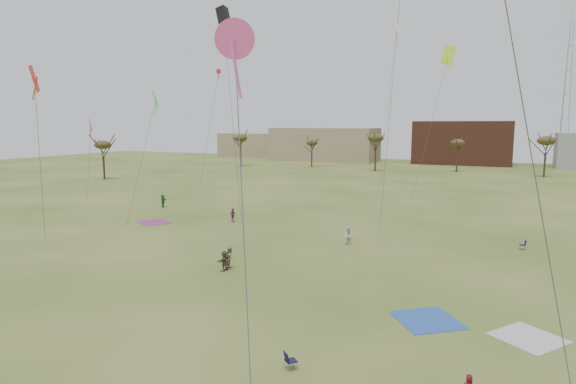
% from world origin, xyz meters
% --- Properties ---
extents(ground, '(260.00, 260.00, 0.00)m').
position_xyz_m(ground, '(0.00, 0.00, 0.00)').
color(ground, '#38551A').
rests_on(ground, ground).
extents(spectator_fore_b, '(0.83, 0.96, 1.72)m').
position_xyz_m(spectator_fore_b, '(-2.48, 6.57, 0.86)').
color(spectator_fore_b, '#907D5C').
rests_on(spectator_fore_b, ground).
extents(spectator_fore_c, '(0.54, 1.49, 1.58)m').
position_xyz_m(spectator_fore_c, '(-2.57, 5.82, 0.79)').
color(spectator_fore_c, brown).
rests_on(spectator_fore_c, ground).
extents(spectator_mid_d, '(0.50, 0.98, 1.61)m').
position_xyz_m(spectator_mid_d, '(-11.70, 22.11, 0.80)').
color(spectator_mid_d, '#973F90').
rests_on(spectator_mid_d, ground).
extents(spectator_mid_e, '(1.05, 0.99, 1.72)m').
position_xyz_m(spectator_mid_e, '(3.68, 17.54, 0.86)').
color(spectator_mid_e, silver).
rests_on(spectator_mid_e, ground).
extents(flyer_far_a, '(1.01, 1.69, 1.74)m').
position_xyz_m(flyer_far_a, '(-25.51, 26.67, 0.87)').
color(flyer_far_a, '#267231').
rests_on(flyer_far_a, ground).
extents(blanket_blue, '(4.72, 4.72, 0.03)m').
position_xyz_m(blanket_blue, '(13.14, 2.73, 0.00)').
color(blanket_blue, '#2955B5').
rests_on(blanket_blue, ground).
extents(blanket_cream, '(4.24, 4.24, 0.03)m').
position_xyz_m(blanket_cream, '(18.36, 2.60, 0.00)').
color(blanket_cream, beige).
rests_on(blanket_cream, ground).
extents(blanket_plum, '(4.47, 4.47, 0.03)m').
position_xyz_m(blanket_plum, '(-19.77, 18.02, 0.00)').
color(blanket_plum, '#952E80').
rests_on(blanket_plum, ground).
extents(camp_chair_center, '(0.74, 0.74, 0.87)m').
position_xyz_m(camp_chair_center, '(8.26, -5.64, 0.26)').
color(camp_chair_center, black).
rests_on(camp_chair_center, ground).
extents(camp_chair_right, '(0.60, 0.56, 0.87)m').
position_xyz_m(camp_chair_right, '(18.50, 22.45, 0.26)').
color(camp_chair_right, '#141638').
rests_on(camp_chair_right, ground).
extents(kites_aloft, '(79.27, 78.34, 27.75)m').
position_xyz_m(kites_aloft, '(-2.78, 26.94, 20.33)').
color(kites_aloft, red).
rests_on(kites_aloft, ground).
extents(tree_line, '(117.44, 49.32, 8.91)m').
position_xyz_m(tree_line, '(-2.85, 79.12, 7.09)').
color(tree_line, '#3A2B1E').
rests_on(tree_line, ground).
extents(building_tan, '(32.00, 14.00, 10.00)m').
position_xyz_m(building_tan, '(-35.00, 115.00, 5.00)').
color(building_tan, '#937F60').
rests_on(building_tan, ground).
extents(building_brick, '(26.00, 16.00, 12.00)m').
position_xyz_m(building_brick, '(5.00, 120.00, 6.00)').
color(building_brick, brown).
rests_on(building_brick, ground).
extents(building_tan_west, '(20.00, 12.00, 8.00)m').
position_xyz_m(building_tan_west, '(-65.00, 122.00, 4.00)').
color(building_tan_west, '#937F60').
rests_on(building_tan_west, ground).
extents(radio_tower, '(1.51, 1.72, 41.00)m').
position_xyz_m(radio_tower, '(30.00, 125.00, 19.21)').
color(radio_tower, '#9EA3A8').
rests_on(radio_tower, ground).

